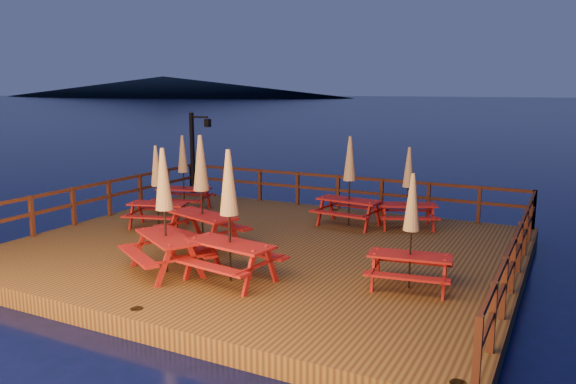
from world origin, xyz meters
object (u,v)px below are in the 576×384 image
Objects in this scene: picnic_table_1 at (201,190)px; picnic_table_0 at (411,230)px; lamp_post at (196,147)px; picnic_table_2 at (183,172)px.

picnic_table_0 is at bearing 11.75° from picnic_table_1.
lamp_post reaches higher than picnic_table_2.
picnic_table_1 is at bearing -52.53° from lamp_post.
picnic_table_1 reaches higher than picnic_table_2.
lamp_post is 1.31× the size of picnic_table_0.
picnic_table_0 is 0.83× the size of picnic_table_1.
lamp_post is at bearing 138.94° from picnic_table_0.
picnic_table_0 is 5.36m from picnic_table_1.
picnic_table_1 reaches higher than picnic_table_0.
picnic_table_2 reaches higher than picnic_table_0.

